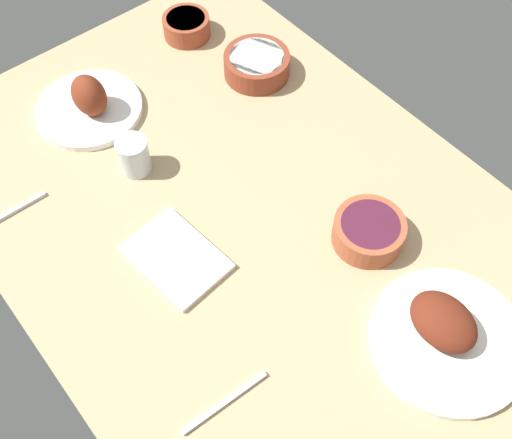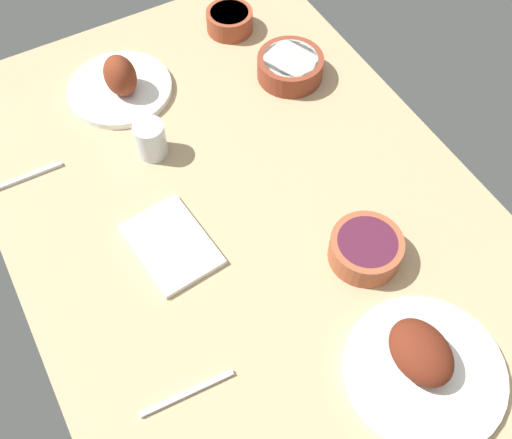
{
  "view_description": "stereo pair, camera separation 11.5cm",
  "coord_description": "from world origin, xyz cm",
  "px_view_note": "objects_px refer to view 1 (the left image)",
  "views": [
    {
      "loc": [
        -48.38,
        40.33,
        102.6
      ],
      "look_at": [
        0.0,
        0.0,
        6.0
      ],
      "focal_mm": 42.27,
      "sensor_mm": 36.0,
      "label": 1
    },
    {
      "loc": [
        -54.91,
        30.85,
        102.6
      ],
      "look_at": [
        0.0,
        0.0,
        6.0
      ],
      "focal_mm": 42.27,
      "sensor_mm": 36.0,
      "label": 2
    }
  ],
  "objects_px": {
    "bowl_pasta": "(186,26)",
    "spoon_loose": "(225,402)",
    "plate_near_viewer": "(89,104)",
    "bowl_cream": "(257,64)",
    "plate_far_side": "(446,333)",
    "folded_napkin": "(176,257)",
    "fork_loose": "(2,218)",
    "water_tumbler": "(134,156)",
    "bowl_onions": "(369,231)"
  },
  "relations": [
    {
      "from": "plate_far_side",
      "to": "water_tumbler",
      "type": "height_order",
      "value": "same"
    },
    {
      "from": "water_tumbler",
      "to": "folded_napkin",
      "type": "distance_m",
      "value": 0.24
    },
    {
      "from": "bowl_cream",
      "to": "fork_loose",
      "type": "bearing_deg",
      "value": 89.17
    },
    {
      "from": "water_tumbler",
      "to": "plate_near_viewer",
      "type": "bearing_deg",
      "value": -2.79
    },
    {
      "from": "plate_far_side",
      "to": "bowl_cream",
      "type": "distance_m",
      "value": 0.73
    },
    {
      "from": "plate_far_side",
      "to": "folded_napkin",
      "type": "xyz_separation_m",
      "value": [
        0.42,
        0.26,
        -0.02
      ]
    },
    {
      "from": "plate_near_viewer",
      "to": "spoon_loose",
      "type": "bearing_deg",
      "value": 166.19
    },
    {
      "from": "bowl_pasta",
      "to": "spoon_loose",
      "type": "height_order",
      "value": "bowl_pasta"
    },
    {
      "from": "bowl_pasta",
      "to": "plate_near_viewer",
      "type": "bearing_deg",
      "value": 103.0
    },
    {
      "from": "bowl_cream",
      "to": "spoon_loose",
      "type": "bearing_deg",
      "value": 136.27
    },
    {
      "from": "plate_far_side",
      "to": "folded_napkin",
      "type": "relative_size",
      "value": 1.46
    },
    {
      "from": "plate_near_viewer",
      "to": "folded_napkin",
      "type": "relative_size",
      "value": 1.26
    },
    {
      "from": "water_tumbler",
      "to": "fork_loose",
      "type": "distance_m",
      "value": 0.28
    },
    {
      "from": "plate_far_side",
      "to": "plate_near_viewer",
      "type": "xyz_separation_m",
      "value": [
        0.84,
        0.19,
        0.01
      ]
    },
    {
      "from": "fork_loose",
      "to": "plate_near_viewer",
      "type": "bearing_deg",
      "value": -154.24
    },
    {
      "from": "spoon_loose",
      "to": "bowl_onions",
      "type": "bearing_deg",
      "value": -166.12
    },
    {
      "from": "fork_loose",
      "to": "spoon_loose",
      "type": "distance_m",
      "value": 0.57
    },
    {
      "from": "fork_loose",
      "to": "water_tumbler",
      "type": "bearing_deg",
      "value": 168.04
    },
    {
      "from": "bowl_cream",
      "to": "fork_loose",
      "type": "xyz_separation_m",
      "value": [
        0.01,
        0.64,
        -0.03
      ]
    },
    {
      "from": "spoon_loose",
      "to": "water_tumbler",
      "type": "bearing_deg",
      "value": -104.23
    },
    {
      "from": "bowl_onions",
      "to": "folded_napkin",
      "type": "bearing_deg",
      "value": 57.02
    },
    {
      "from": "bowl_pasta",
      "to": "plate_far_side",
      "type": "bearing_deg",
      "value": 172.25
    },
    {
      "from": "bowl_cream",
      "to": "bowl_pasta",
      "type": "distance_m",
      "value": 0.22
    },
    {
      "from": "water_tumbler",
      "to": "fork_loose",
      "type": "bearing_deg",
      "value": 76.88
    },
    {
      "from": "plate_far_side",
      "to": "water_tumbler",
      "type": "bearing_deg",
      "value": 17.01
    },
    {
      "from": "plate_far_side",
      "to": "spoon_loose",
      "type": "relative_size",
      "value": 1.65
    },
    {
      "from": "bowl_onions",
      "to": "bowl_cream",
      "type": "xyz_separation_m",
      "value": [
        0.48,
        -0.13,
        -0.0
      ]
    },
    {
      "from": "folded_napkin",
      "to": "plate_far_side",
      "type": "bearing_deg",
      "value": -148.15
    },
    {
      "from": "plate_far_side",
      "to": "bowl_cream",
      "type": "bearing_deg",
      "value": -13.46
    },
    {
      "from": "bowl_pasta",
      "to": "folded_napkin",
      "type": "relative_size",
      "value": 0.61
    },
    {
      "from": "fork_loose",
      "to": "folded_napkin",
      "type": "bearing_deg",
      "value": 126.78
    },
    {
      "from": "plate_far_side",
      "to": "bowl_cream",
      "type": "height_order",
      "value": "plate_far_side"
    },
    {
      "from": "bowl_onions",
      "to": "spoon_loose",
      "type": "distance_m",
      "value": 0.41
    },
    {
      "from": "bowl_pasta",
      "to": "water_tumbler",
      "type": "bearing_deg",
      "value": 129.31
    },
    {
      "from": "water_tumbler",
      "to": "folded_napkin",
      "type": "relative_size",
      "value": 0.43
    },
    {
      "from": "plate_near_viewer",
      "to": "bowl_cream",
      "type": "bearing_deg",
      "value": -111.08
    },
    {
      "from": "plate_far_side",
      "to": "plate_near_viewer",
      "type": "height_order",
      "value": "plate_near_viewer"
    },
    {
      "from": "water_tumbler",
      "to": "fork_loose",
      "type": "xyz_separation_m",
      "value": [
        0.06,
        0.27,
        -0.04
      ]
    },
    {
      "from": "bowl_cream",
      "to": "water_tumbler",
      "type": "relative_size",
      "value": 1.89
    },
    {
      "from": "plate_near_viewer",
      "to": "bowl_cream",
      "type": "xyz_separation_m",
      "value": [
        -0.14,
        -0.36,
        0.0
      ]
    },
    {
      "from": "water_tumbler",
      "to": "folded_napkin",
      "type": "xyz_separation_m",
      "value": [
        -0.23,
        0.06,
        -0.03
      ]
    },
    {
      "from": "plate_far_side",
      "to": "bowl_onions",
      "type": "xyz_separation_m",
      "value": [
        0.23,
        -0.04,
        0.01
      ]
    },
    {
      "from": "bowl_onions",
      "to": "plate_near_viewer",
      "type": "bearing_deg",
      "value": 20.52
    },
    {
      "from": "water_tumbler",
      "to": "folded_napkin",
      "type": "bearing_deg",
      "value": 164.41
    },
    {
      "from": "bowl_onions",
      "to": "bowl_pasta",
      "type": "height_order",
      "value": "bowl_onions"
    },
    {
      "from": "bowl_pasta",
      "to": "spoon_loose",
      "type": "distance_m",
      "value": 0.91
    },
    {
      "from": "bowl_pasta",
      "to": "fork_loose",
      "type": "bearing_deg",
      "value": 108.68
    },
    {
      "from": "bowl_pasta",
      "to": "fork_loose",
      "type": "height_order",
      "value": "bowl_pasta"
    },
    {
      "from": "plate_near_viewer",
      "to": "spoon_loose",
      "type": "height_order",
      "value": "plate_near_viewer"
    },
    {
      "from": "plate_far_side",
      "to": "bowl_cream",
      "type": "xyz_separation_m",
      "value": [
        0.71,
        -0.17,
        0.01
      ]
    }
  ]
}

